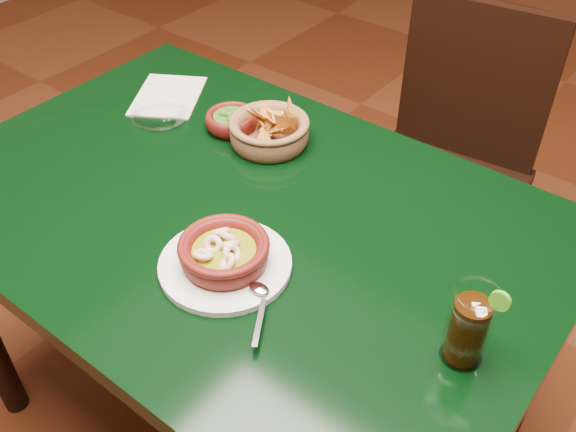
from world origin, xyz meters
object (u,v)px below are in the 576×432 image
Objects in this scene: cola_drink at (469,326)px; shrimp_plate at (225,255)px; dining_chair at (448,164)px; dining_table at (238,244)px; chip_basket at (270,131)px.

shrimp_plate is at bearing -169.06° from cola_drink.
dining_chair is 0.91m from cola_drink.
dining_table is 0.25m from chip_basket.
cola_drink is (0.49, -0.06, 0.16)m from dining_table.
shrimp_plate is at bearing -62.20° from chip_basket.
dining_chair is 5.86× the size of cola_drink.
dining_chair is at bearing 88.20° from shrimp_plate.
dining_table is 0.73m from dining_chair.
dining_table is 0.21m from shrimp_plate.
shrimp_plate is at bearing -91.80° from dining_chair.
dining_chair reaches higher than chip_basket.
cola_drink is (0.57, -0.26, 0.04)m from chip_basket.
dining_table is 7.80× the size of cola_drink.
shrimp_plate is 0.37m from chip_basket.
shrimp_plate is 1.35× the size of chip_basket.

